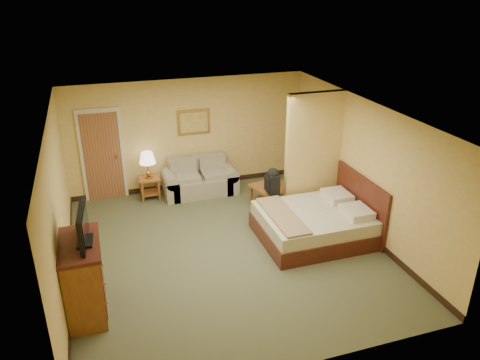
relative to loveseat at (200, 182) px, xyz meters
name	(u,v)px	position (x,y,z in m)	size (l,w,h in m)	color
floor	(226,250)	(-0.13, -2.57, -0.28)	(6.00, 6.00, 0.00)	#4F5436
ceiling	(224,114)	(-0.13, -2.57, 2.32)	(6.00, 6.00, 0.00)	white
back_wall	(189,135)	(-0.13, 0.43, 1.02)	(5.50, 0.02, 2.60)	#DDB95E
left_wall	(58,208)	(-2.88, -2.57, 1.02)	(0.02, 6.00, 2.60)	#DDB95E
right_wall	(363,168)	(2.62, -2.57, 1.02)	(0.02, 6.00, 2.60)	#DDB95E
partition	(313,155)	(2.02, -1.65, 1.02)	(1.20, 0.15, 2.60)	#DDB95E
door	(103,156)	(-2.08, 0.39, 0.76)	(0.94, 0.16, 2.10)	beige
baseboard	(191,184)	(-0.13, 0.42, -0.22)	(5.50, 0.02, 0.12)	black
loveseat	(200,182)	(0.00, 0.00, 0.00)	(1.68, 0.78, 0.85)	gray
side_table	(149,185)	(-1.15, 0.08, 0.06)	(0.46, 0.46, 0.51)	brown
table_lamp	(147,159)	(-1.15, 0.08, 0.69)	(0.36, 0.36, 0.60)	#A1703B
coffee_table	(272,192)	(1.32, -1.20, 0.08)	(0.94, 0.94, 0.49)	brown
wall_picture	(194,122)	(0.00, 0.40, 1.32)	(0.76, 0.04, 0.59)	#B78E3F
dresser	(83,278)	(-2.60, -3.60, 0.33)	(0.59, 1.13, 1.21)	brown
tv	(83,227)	(-2.50, -3.60, 1.18)	(0.24, 0.87, 0.53)	black
bed	(318,223)	(1.69, -2.67, 0.04)	(2.11, 1.79, 1.16)	#44170F
backpack	(273,180)	(1.14, -1.66, 0.58)	(0.25, 0.33, 0.55)	black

